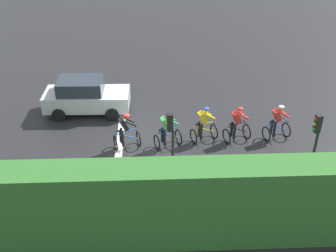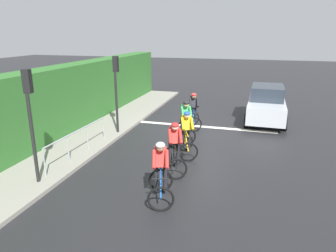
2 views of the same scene
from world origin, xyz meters
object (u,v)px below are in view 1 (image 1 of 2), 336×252
(cyclist_lead, at_px, (277,123))
(traffic_light_near_crossing, at_px, (171,142))
(car_silver, at_px, (86,96))
(pedestrian_railing_kerbside, at_px, (249,177))
(traffic_light_far_junction, at_px, (314,143))
(cyclist_mid, at_px, (204,125))
(cyclist_fourth, at_px, (167,131))
(cyclist_second, at_px, (237,125))
(cyclist_trailing, at_px, (126,132))

(cyclist_lead, bearing_deg, traffic_light_near_crossing, -54.69)
(car_silver, distance_m, pedestrian_railing_kerbside, 9.28)
(traffic_light_far_junction, relative_size, pedestrian_railing_kerbside, 0.91)
(cyclist_mid, xyz_separation_m, car_silver, (-2.83, -5.46, 0.08))
(traffic_light_near_crossing, bearing_deg, cyclist_fourth, -179.37)
(car_silver, height_order, pedestrian_railing_kerbside, car_silver)
(cyclist_fourth, bearing_deg, car_silver, -129.86)
(cyclist_lead, distance_m, cyclist_mid, 3.24)
(cyclist_second, distance_m, cyclist_fourth, 3.07)
(traffic_light_far_junction, xyz_separation_m, pedestrian_railing_kerbside, (-0.05, -2.10, -1.43))
(cyclist_mid, relative_size, cyclist_trailing, 1.00)
(car_silver, bearing_deg, cyclist_second, 67.38)
(cyclist_fourth, bearing_deg, cyclist_lead, 95.09)
(car_silver, distance_m, traffic_light_far_junction, 11.01)
(car_silver, height_order, traffic_light_far_junction, traffic_light_far_junction)
(car_silver, xyz_separation_m, traffic_light_far_junction, (6.47, 8.80, 1.35))
(cyclist_fourth, relative_size, traffic_light_far_junction, 0.50)
(cyclist_mid, xyz_separation_m, traffic_light_near_crossing, (3.37, -1.57, 1.43))
(cyclist_lead, relative_size, pedestrian_railing_kerbside, 0.45)
(cyclist_lead, xyz_separation_m, cyclist_fourth, (0.43, -4.85, 0.00))
(car_silver, relative_size, pedestrian_railing_kerbside, 1.13)
(cyclist_trailing, xyz_separation_m, car_silver, (-3.24, -2.10, 0.08))
(traffic_light_near_crossing, distance_m, pedestrian_railing_kerbside, 3.17)
(cyclist_fourth, height_order, traffic_light_far_junction, traffic_light_far_junction)
(cyclist_fourth, distance_m, traffic_light_near_crossing, 3.30)
(cyclist_lead, relative_size, car_silver, 0.40)
(traffic_light_far_junction, bearing_deg, traffic_light_near_crossing, -93.19)
(cyclist_fourth, distance_m, car_silver, 5.02)
(cyclist_mid, xyz_separation_m, pedestrian_railing_kerbside, (3.59, 1.25, -0.00))
(cyclist_second, xyz_separation_m, cyclist_fourth, (0.34, -3.06, 0.00))
(cyclist_mid, bearing_deg, traffic_light_far_junction, 42.56)
(cyclist_mid, height_order, pedestrian_railing_kerbside, cyclist_mid)
(cyclist_mid, height_order, cyclist_fourth, same)
(cyclist_mid, bearing_deg, cyclist_fourth, -76.33)
(car_silver, bearing_deg, cyclist_lead, 72.25)
(cyclist_second, relative_size, traffic_light_near_crossing, 0.50)
(cyclist_second, height_order, cyclist_fourth, same)
(pedestrian_railing_kerbside, bearing_deg, cyclist_lead, 151.23)
(cyclist_lead, relative_size, cyclist_mid, 1.00)
(cyclist_mid, distance_m, cyclist_fourth, 1.65)
(cyclist_second, height_order, car_silver, car_silver)
(cyclist_second, distance_m, car_silver, 7.48)
(cyclist_mid, distance_m, cyclist_trailing, 3.39)
(car_silver, bearing_deg, cyclist_mid, 62.63)
(cyclist_mid, relative_size, pedestrian_railing_kerbside, 0.45)
(cyclist_fourth, xyz_separation_m, traffic_light_far_junction, (3.25, 4.95, 1.43))
(cyclist_fourth, bearing_deg, cyclist_second, 96.30)
(cyclist_fourth, relative_size, traffic_light_near_crossing, 0.50)
(pedestrian_railing_kerbside, bearing_deg, traffic_light_near_crossing, -94.51)
(cyclist_mid, bearing_deg, pedestrian_railing_kerbside, 19.13)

